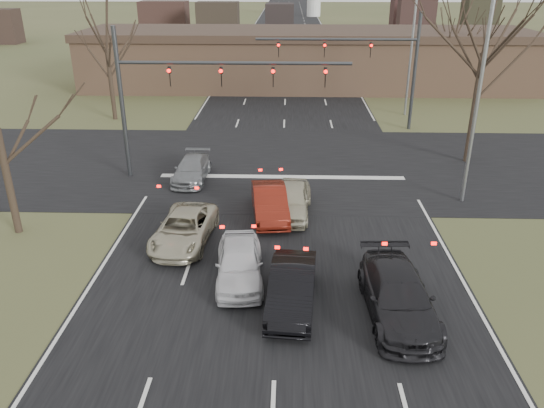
{
  "coord_description": "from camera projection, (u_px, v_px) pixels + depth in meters",
  "views": [
    {
      "loc": [
        0.31,
        -14.45,
        10.62
      ],
      "look_at": [
        -0.3,
        4.85,
        2.0
      ],
      "focal_mm": 35.0,
      "sensor_mm": 36.0,
      "label": 1
    }
  ],
  "objects": [
    {
      "name": "road_cross",
      "position": [
        283.0,
        165.0,
        31.21
      ],
      "size": [
        200.0,
        14.0,
        0.02
      ],
      "primitive_type": "cube",
      "color": "black",
      "rests_on": "ground"
    },
    {
      "name": "ground",
      "position": [
        276.0,
        319.0,
        17.53
      ],
      "size": [
        360.0,
        360.0,
        0.0
      ],
      "primitive_type": "plane",
      "color": "#404927",
      "rests_on": "ground"
    },
    {
      "name": "road_main",
      "position": [
        287.0,
        53.0,
        72.28
      ],
      "size": [
        14.0,
        300.0,
        0.02
      ],
      "primitive_type": "cube",
      "color": "black",
      "rests_on": "ground"
    },
    {
      "name": "tree_right_far",
      "position": [
        458.0,
        14.0,
        46.2
      ],
      "size": [
        5.4,
        5.4,
        9.0
      ],
      "color": "black",
      "rests_on": "ground"
    },
    {
      "name": "streetlight_right_near",
      "position": [
        476.0,
        89.0,
        24.12
      ],
      "size": [
        2.34,
        0.25,
        10.0
      ],
      "color": "gray",
      "rests_on": "ground"
    },
    {
      "name": "car_grey_ahead",
      "position": [
        192.0,
        169.0,
        28.83
      ],
      "size": [
        1.8,
        4.2,
        1.21
      ],
      "primitive_type": "imported",
      "rotation": [
        0.0,
        0.0,
        -0.03
      ],
      "color": "gray",
      "rests_on": "ground"
    },
    {
      "name": "car_black_hatch",
      "position": [
        292.0,
        288.0,
        17.95
      ],
      "size": [
        1.82,
        4.42,
        1.42
      ],
      "primitive_type": "imported",
      "rotation": [
        0.0,
        0.0,
        -0.07
      ],
      "color": "black",
      "rests_on": "ground"
    },
    {
      "name": "tree_left_far",
      "position": [
        103.0,
        18.0,
        37.73
      ],
      "size": [
        5.7,
        5.7,
        9.5
      ],
      "color": "black",
      "rests_on": "ground"
    },
    {
      "name": "car_red_ahead",
      "position": [
        270.0,
        203.0,
        24.45
      ],
      "size": [
        2.01,
        4.48,
        1.43
      ],
      "primitive_type": "imported",
      "rotation": [
        0.0,
        0.0,
        0.12
      ],
      "color": "#64180E",
      "rests_on": "ground"
    },
    {
      "name": "car_charcoal_sedan",
      "position": [
        398.0,
        296.0,
        17.43
      ],
      "size": [
        2.3,
        5.23,
        1.5
      ],
      "primitive_type": "imported",
      "rotation": [
        0.0,
        0.0,
        0.04
      ],
      "color": "black",
      "rests_on": "ground"
    },
    {
      "name": "car_silver_suv",
      "position": [
        184.0,
        229.0,
        22.16
      ],
      "size": [
        2.53,
        4.81,
        1.29
      ],
      "primitive_type": "imported",
      "rotation": [
        0.0,
        0.0,
        -0.08
      ],
      "color": "#B7B094",
      "rests_on": "ground"
    },
    {
      "name": "tree_right_near",
      "position": [
        491.0,
        3.0,
        28.18
      ],
      "size": [
        6.9,
        6.9,
        11.5
      ],
      "color": "black",
      "rests_on": "ground"
    },
    {
      "name": "car_silver_ahead",
      "position": [
        291.0,
        200.0,
        24.68
      ],
      "size": [
        2.06,
        4.4,
        1.46
      ],
      "primitive_type": "imported",
      "rotation": [
        0.0,
        0.0,
        -0.08
      ],
      "color": "#BBB597",
      "rests_on": "ground"
    },
    {
      "name": "building",
      "position": [
        307.0,
        58.0,
        51.06
      ],
      "size": [
        42.4,
        10.4,
        5.3
      ],
      "color": "#916A4E",
      "rests_on": "ground"
    },
    {
      "name": "mast_arm_far",
      "position": [
        375.0,
        57.0,
        36.29
      ],
      "size": [
        11.12,
        0.24,
        8.0
      ],
      "color": "#383A3D",
      "rests_on": "ground"
    },
    {
      "name": "car_white_sedan",
      "position": [
        239.0,
        263.0,
        19.46
      ],
      "size": [
        2.05,
        4.35,
        1.44
      ],
      "primitive_type": "imported",
      "rotation": [
        0.0,
        0.0,
        0.08
      ],
      "color": "silver",
      "rests_on": "ground"
    },
    {
      "name": "streetlight_right_far",
      "position": [
        410.0,
        42.0,
        39.62
      ],
      "size": [
        2.34,
        0.25,
        10.0
      ],
      "color": "gray",
      "rests_on": "ground"
    },
    {
      "name": "mast_arm_near",
      "position": [
        182.0,
        85.0,
        27.47
      ],
      "size": [
        12.12,
        0.24,
        8.0
      ],
      "color": "#383A3D",
      "rests_on": "ground"
    }
  ]
}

